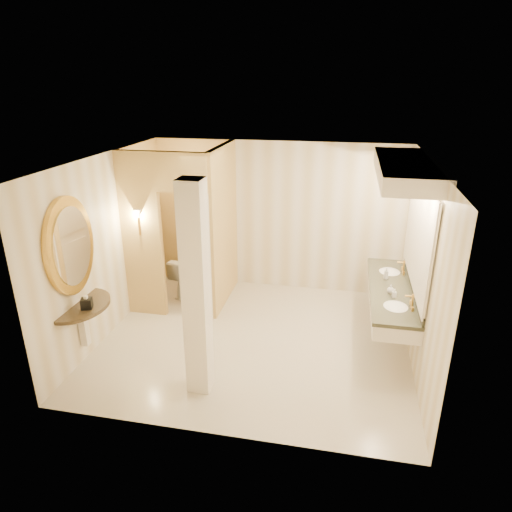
# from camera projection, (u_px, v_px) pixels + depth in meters

# --- Properties ---
(floor) EXTENTS (4.50, 4.50, 0.00)m
(floor) POSITION_uv_depth(u_px,v_px,m) (255.00, 340.00, 6.90)
(floor) COLOR beige
(floor) RESTS_ON ground
(ceiling) EXTENTS (4.50, 4.50, 0.00)m
(ceiling) POSITION_uv_depth(u_px,v_px,m) (255.00, 160.00, 5.91)
(ceiling) COLOR silver
(ceiling) RESTS_ON wall_back
(wall_back) EXTENTS (4.50, 0.02, 2.70)m
(wall_back) POSITION_uv_depth(u_px,v_px,m) (277.00, 217.00, 8.23)
(wall_back) COLOR white
(wall_back) RESTS_ON floor
(wall_front) EXTENTS (4.50, 0.02, 2.70)m
(wall_front) POSITION_uv_depth(u_px,v_px,m) (215.00, 329.00, 4.58)
(wall_front) COLOR white
(wall_front) RESTS_ON floor
(wall_left) EXTENTS (0.02, 4.00, 2.70)m
(wall_left) POSITION_uv_depth(u_px,v_px,m) (108.00, 246.00, 6.82)
(wall_left) COLOR white
(wall_left) RESTS_ON floor
(wall_right) EXTENTS (0.02, 4.00, 2.70)m
(wall_right) POSITION_uv_depth(u_px,v_px,m) (422.00, 270.00, 5.99)
(wall_right) COLOR white
(wall_right) RESTS_ON floor
(toilet_closet) EXTENTS (1.50, 1.55, 2.70)m
(toilet_closet) POSITION_uv_depth(u_px,v_px,m) (200.00, 229.00, 7.48)
(toilet_closet) COLOR #DFBB74
(toilet_closet) RESTS_ON floor
(wall_sconce) EXTENTS (0.14, 0.14, 0.42)m
(wall_sconce) POSITION_uv_depth(u_px,v_px,m) (138.00, 215.00, 7.01)
(wall_sconce) COLOR gold
(wall_sconce) RESTS_ON toilet_closet
(vanity) EXTENTS (0.75, 2.39, 2.09)m
(vanity) POSITION_uv_depth(u_px,v_px,m) (401.00, 238.00, 6.30)
(vanity) COLOR white
(vanity) RESTS_ON floor
(console_shelf) EXTENTS (1.00, 1.00, 1.95)m
(console_shelf) POSITION_uv_depth(u_px,v_px,m) (73.00, 272.00, 5.93)
(console_shelf) COLOR black
(console_shelf) RESTS_ON floor
(pillar) EXTENTS (0.28, 0.28, 2.70)m
(pillar) POSITION_uv_depth(u_px,v_px,m) (196.00, 292.00, 5.36)
(pillar) COLOR white
(pillar) RESTS_ON floor
(tissue_box) EXTENTS (0.18, 0.18, 0.14)m
(tissue_box) POSITION_uv_depth(u_px,v_px,m) (87.00, 303.00, 5.97)
(tissue_box) COLOR black
(tissue_box) RESTS_ON console_shelf
(toilet) EXTENTS (0.56, 0.79, 0.73)m
(toilet) POSITION_uv_depth(u_px,v_px,m) (188.00, 276.00, 8.23)
(toilet) COLOR white
(toilet) RESTS_ON floor
(soap_bottle_a) EXTENTS (0.06, 0.06, 0.12)m
(soap_bottle_a) POSITION_uv_depth(u_px,v_px,m) (394.00, 293.00, 6.27)
(soap_bottle_a) COLOR beige
(soap_bottle_a) RESTS_ON vanity
(soap_bottle_b) EXTENTS (0.12, 0.12, 0.12)m
(soap_bottle_b) POSITION_uv_depth(u_px,v_px,m) (391.00, 289.00, 6.39)
(soap_bottle_b) COLOR silver
(soap_bottle_b) RESTS_ON vanity
(soap_bottle_c) EXTENTS (0.09, 0.09, 0.18)m
(soap_bottle_c) POSITION_uv_depth(u_px,v_px,m) (386.00, 273.00, 6.83)
(soap_bottle_c) COLOR #C6B28C
(soap_bottle_c) RESTS_ON vanity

